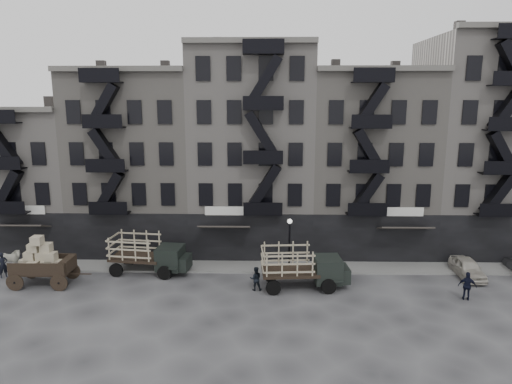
{
  "coord_description": "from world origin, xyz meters",
  "views": [
    {
      "loc": [
        1.17,
        -30.04,
        13.09
      ],
      "look_at": [
        0.47,
        4.0,
        6.02
      ],
      "focal_mm": 32.0,
      "sensor_mm": 36.0,
      "label": 1
    }
  ],
  "objects_px": {
    "pedestrian_west": "(3,265)",
    "policeman": "(467,286)",
    "car_east": "(467,268)",
    "pedestrian_mid": "(256,279)",
    "horse": "(8,260)",
    "stake_truck_west": "(148,251)",
    "stake_truck_east": "(302,264)",
    "wagon": "(41,257)"
  },
  "relations": [
    {
      "from": "stake_truck_east",
      "to": "car_east",
      "type": "distance_m",
      "value": 12.68
    },
    {
      "from": "policeman",
      "to": "pedestrian_west",
      "type": "bearing_deg",
      "value": 12.04
    },
    {
      "from": "stake_truck_east",
      "to": "policeman",
      "type": "relative_size",
      "value": 3.23
    },
    {
      "from": "stake_truck_east",
      "to": "pedestrian_mid",
      "type": "relative_size",
      "value": 3.65
    },
    {
      "from": "stake_truck_east",
      "to": "pedestrian_mid",
      "type": "xyz_separation_m",
      "value": [
        -3.23,
        -0.52,
        -0.88
      ]
    },
    {
      "from": "horse",
      "to": "wagon",
      "type": "relative_size",
      "value": 0.5
    },
    {
      "from": "policeman",
      "to": "car_east",
      "type": "bearing_deg",
      "value": -96.0
    },
    {
      "from": "car_east",
      "to": "policeman",
      "type": "bearing_deg",
      "value": -112.17
    },
    {
      "from": "stake_truck_east",
      "to": "pedestrian_west",
      "type": "bearing_deg",
      "value": 172.33
    },
    {
      "from": "car_east",
      "to": "wagon",
      "type": "bearing_deg",
      "value": -174.77
    },
    {
      "from": "stake_truck_east",
      "to": "horse",
      "type": "bearing_deg",
      "value": 169.32
    },
    {
      "from": "policeman",
      "to": "wagon",
      "type": "bearing_deg",
      "value": 13.8
    },
    {
      "from": "stake_truck_east",
      "to": "pedestrian_west",
      "type": "xyz_separation_m",
      "value": [
        -21.97,
        1.37,
        -0.77
      ]
    },
    {
      "from": "horse",
      "to": "policeman",
      "type": "xyz_separation_m",
      "value": [
        32.98,
        -4.34,
        0.06
      ]
    },
    {
      "from": "wagon",
      "to": "pedestrian_mid",
      "type": "xyz_separation_m",
      "value": [
        15.19,
        -0.66,
        -1.22
      ]
    },
    {
      "from": "stake_truck_west",
      "to": "pedestrian_west",
      "type": "bearing_deg",
      "value": -166.44
    },
    {
      "from": "stake_truck_west",
      "to": "pedestrian_mid",
      "type": "bearing_deg",
      "value": -13.34
    },
    {
      "from": "pedestrian_west",
      "to": "policeman",
      "type": "relative_size",
      "value": 1.0
    },
    {
      "from": "car_east",
      "to": "policeman",
      "type": "height_order",
      "value": "policeman"
    },
    {
      "from": "pedestrian_west",
      "to": "pedestrian_mid",
      "type": "height_order",
      "value": "pedestrian_west"
    },
    {
      "from": "stake_truck_west",
      "to": "pedestrian_mid",
      "type": "distance_m",
      "value": 8.83
    },
    {
      "from": "car_east",
      "to": "policeman",
      "type": "xyz_separation_m",
      "value": [
        -1.74,
        -3.99,
        0.26
      ]
    },
    {
      "from": "pedestrian_west",
      "to": "pedestrian_mid",
      "type": "bearing_deg",
      "value": -47.11
    },
    {
      "from": "horse",
      "to": "pedestrian_mid",
      "type": "xyz_separation_m",
      "value": [
        19.04,
        -3.1,
        -0.05
      ]
    },
    {
      "from": "pedestrian_mid",
      "to": "pedestrian_west",
      "type": "bearing_deg",
      "value": -11.34
    },
    {
      "from": "stake_truck_west",
      "to": "policeman",
      "type": "bearing_deg",
      "value": -3.88
    },
    {
      "from": "car_east",
      "to": "pedestrian_mid",
      "type": "relative_size",
      "value": 2.41
    },
    {
      "from": "horse",
      "to": "stake_truck_west",
      "type": "height_order",
      "value": "stake_truck_west"
    },
    {
      "from": "horse",
      "to": "stake_truck_east",
      "type": "relative_size",
      "value": 0.34
    },
    {
      "from": "stake_truck_west",
      "to": "policeman",
      "type": "distance_m",
      "value": 22.6
    },
    {
      "from": "stake_truck_west",
      "to": "pedestrian_west",
      "type": "height_order",
      "value": "stake_truck_west"
    },
    {
      "from": "stake_truck_east",
      "to": "policeman",
      "type": "bearing_deg",
      "value": -13.46
    },
    {
      "from": "pedestrian_mid",
      "to": "horse",
      "type": "bearing_deg",
      "value": -14.8
    },
    {
      "from": "pedestrian_west",
      "to": "policeman",
      "type": "xyz_separation_m",
      "value": [
        32.67,
        -3.14,
        -0.0
      ]
    },
    {
      "from": "wagon",
      "to": "stake_truck_west",
      "type": "height_order",
      "value": "wagon"
    },
    {
      "from": "wagon",
      "to": "stake_truck_west",
      "type": "xyz_separation_m",
      "value": [
        6.96,
        2.42,
        -0.36
      ]
    },
    {
      "from": "horse",
      "to": "car_east",
      "type": "relative_size",
      "value": 0.52
    },
    {
      "from": "stake_truck_west",
      "to": "horse",
      "type": "bearing_deg",
      "value": -172.96
    },
    {
      "from": "car_east",
      "to": "horse",
      "type": "bearing_deg",
      "value": -179.22
    },
    {
      "from": "wagon",
      "to": "stake_truck_east",
      "type": "height_order",
      "value": "wagon"
    },
    {
      "from": "car_east",
      "to": "pedestrian_mid",
      "type": "bearing_deg",
      "value": -168.71
    },
    {
      "from": "stake_truck_west",
      "to": "pedestrian_mid",
      "type": "xyz_separation_m",
      "value": [
        8.23,
        -3.08,
        -0.86
      ]
    }
  ]
}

